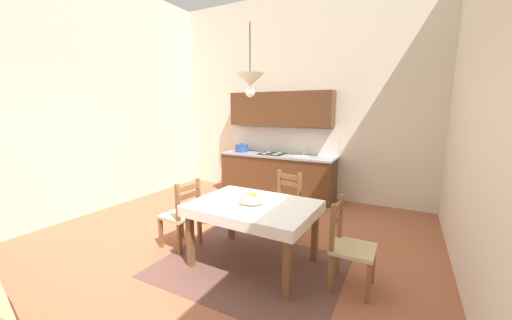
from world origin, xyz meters
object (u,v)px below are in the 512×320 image
object	(u,v)px
kitchen_cabinetry	(277,156)
pendant_lamp	(250,81)
fruit_bowl	(252,198)
dining_chair_kitchen_side	(284,205)
dining_table	(254,213)
dining_chair_tv_side	(182,215)
dining_chair_window_side	(349,247)

from	to	relation	value
kitchen_cabinetry	pendant_lamp	distance (m)	3.03
kitchen_cabinetry	fruit_bowl	size ratio (longest dim) A/B	8.24
dining_chair_kitchen_side	fruit_bowl	xyz separation A→B (m)	(-0.01, -0.96, 0.37)
dining_table	fruit_bowl	xyz separation A→B (m)	(-0.02, -0.01, 0.18)
kitchen_cabinetry	fruit_bowl	bearing A→B (deg)	-72.18
dining_chair_tv_side	dining_chair_window_side	bearing A→B (deg)	3.29
pendant_lamp	dining_chair_kitchen_side	bearing A→B (deg)	84.33
dining_chair_window_side	dining_chair_tv_side	world-z (taller)	same
dining_table	fruit_bowl	bearing A→B (deg)	-151.20
dining_chair_tv_side	pendant_lamp	world-z (taller)	pendant_lamp
kitchen_cabinetry	pendant_lamp	world-z (taller)	pendant_lamp
dining_chair_window_side	pendant_lamp	distance (m)	2.08
dining_chair_tv_side	fruit_bowl	size ratio (longest dim) A/B	3.10
fruit_bowl	dining_chair_window_side	bearing A→B (deg)	3.09
dining_chair_kitchen_side	dining_chair_tv_side	xyz separation A→B (m)	(-1.04, -1.02, 0.00)
kitchen_cabinetry	dining_chair_tv_side	world-z (taller)	kitchen_cabinetry
fruit_bowl	pendant_lamp	world-z (taller)	pendant_lamp
dining_chair_tv_side	fruit_bowl	distance (m)	1.10
dining_chair_window_side	dining_chair_tv_side	distance (m)	2.14
dining_chair_tv_side	pendant_lamp	size ratio (longest dim) A/B	1.16
kitchen_cabinetry	dining_table	bearing A→B (deg)	-71.73
dining_table	dining_chair_window_side	xyz separation A→B (m)	(1.09, 0.05, -0.19)
dining_table	dining_chair_kitchen_side	xyz separation A→B (m)	(-0.01, 0.95, -0.19)
dining_chair_window_side	pendant_lamp	world-z (taller)	pendant_lamp
dining_chair_window_side	dining_chair_kitchen_side	xyz separation A→B (m)	(-1.10, 0.90, 0.00)
kitchen_cabinetry	fruit_bowl	distance (m)	2.86
dining_chair_window_side	pendant_lamp	bearing A→B (deg)	177.65
kitchen_cabinetry	dining_chair_kitchen_side	xyz separation A→B (m)	(0.88, -1.77, -0.41)
dining_table	dining_chair_kitchen_side	bearing A→B (deg)	90.76
dining_chair_kitchen_side	dining_chair_tv_side	bearing A→B (deg)	-135.41
dining_chair_kitchen_side	fruit_bowl	size ratio (longest dim) A/B	3.10
kitchen_cabinetry	dining_chair_tv_side	distance (m)	2.82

